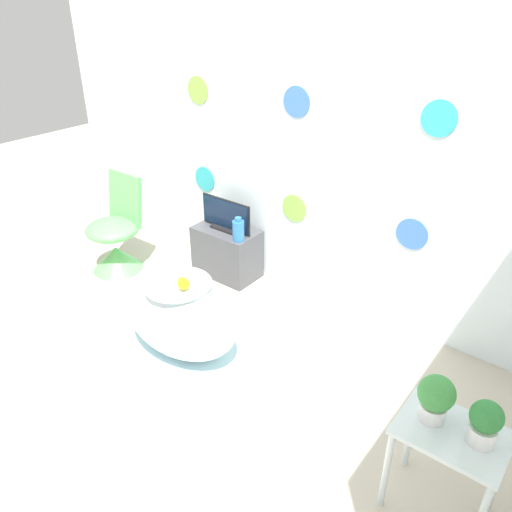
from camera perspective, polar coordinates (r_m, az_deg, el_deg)
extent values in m
plane|color=#BCB29E|center=(3.24, -14.88, -16.56)|extent=(12.00, 12.00, 0.00)
cube|color=white|center=(3.74, 4.96, 13.98)|extent=(5.16, 0.04, 2.60)
cylinder|color=#33B2BF|center=(4.46, -5.87, 8.74)|extent=(0.22, 0.01, 0.22)
cylinder|color=#8CCC4C|center=(3.92, 4.38, 5.46)|extent=(0.22, 0.01, 0.22)
cylinder|color=#3F72CC|center=(3.51, 17.38, 2.40)|extent=(0.22, 0.01, 0.22)
cylinder|color=#8CCC4C|center=(4.28, -6.67, 18.31)|extent=(0.22, 0.01, 0.22)
cylinder|color=#3F72CC|center=(3.68, 4.64, 17.14)|extent=(0.22, 0.01, 0.22)
cylinder|color=#33B2BF|center=(3.24, 20.19, 14.53)|extent=(0.22, 0.01, 0.22)
cube|color=silver|center=(3.53, -8.58, -11.18)|extent=(1.20, 0.95, 0.01)
ellipsoid|color=white|center=(3.43, -8.62, -6.76)|extent=(0.89, 0.55, 0.55)
cylinder|color=#B2DBEA|center=(3.29, -8.94, -3.18)|extent=(0.45, 0.45, 0.01)
sphere|color=yellow|center=(3.18, -8.28, -3.14)|extent=(0.08, 0.08, 0.08)
sphere|color=yellow|center=(3.16, -8.50, -2.79)|extent=(0.05, 0.05, 0.05)
cone|color=orange|center=(3.14, -8.78, -2.95)|extent=(0.02, 0.02, 0.02)
cone|color=#66C166|center=(4.59, -15.62, -0.22)|extent=(0.44, 0.44, 0.21)
ellipsoid|color=#66C166|center=(4.46, -16.09, 2.96)|extent=(0.46, 0.46, 0.16)
cube|color=#66C166|center=(4.46, -14.74, 6.35)|extent=(0.39, 0.10, 0.45)
cube|color=#4C4C51|center=(4.30, -3.34, 0.47)|extent=(0.55, 0.33, 0.43)
cube|color=white|center=(4.15, -4.81, 0.59)|extent=(0.47, 0.01, 0.12)
cube|color=black|center=(4.19, -3.42, 3.19)|extent=(0.26, 0.12, 0.02)
cube|color=black|center=(4.14, -3.43, 4.82)|extent=(0.50, 0.01, 0.26)
cube|color=#0F1E38|center=(4.14, -3.52, 4.78)|extent=(0.48, 0.01, 0.24)
cylinder|color=#2D72B7|center=(3.97, -2.03, 2.88)|extent=(0.09, 0.09, 0.17)
cylinder|color=#2D72B7|center=(3.93, -2.06, 4.20)|extent=(0.05, 0.05, 0.03)
cube|color=silver|center=(2.49, 21.54, -18.34)|extent=(0.47, 0.35, 0.02)
cylinder|color=silver|center=(2.62, 14.65, -22.57)|extent=(0.03, 0.03, 0.49)
cylinder|color=silver|center=(2.81, 17.33, -18.52)|extent=(0.03, 0.03, 0.49)
cylinder|color=silver|center=(2.77, 25.96, -21.57)|extent=(0.03, 0.03, 0.49)
cylinder|color=white|center=(2.48, 19.50, -16.40)|extent=(0.12, 0.12, 0.08)
sphere|color=#3D8E42|center=(2.41, 19.94, -14.52)|extent=(0.17, 0.17, 0.17)
cylinder|color=white|center=(2.46, 24.36, -18.04)|extent=(0.12, 0.12, 0.09)
sphere|color=#2D7A38|center=(2.39, 24.87, -16.31)|extent=(0.14, 0.14, 0.14)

